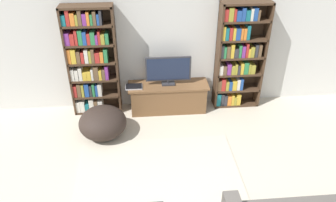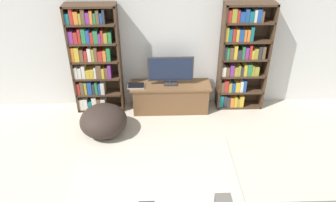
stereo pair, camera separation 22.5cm
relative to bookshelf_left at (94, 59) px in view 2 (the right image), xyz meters
name	(u,v)px [view 2 (the right image)]	position (x,y,z in m)	size (l,w,h in m)	color
wall_back	(164,39)	(1.25, 0.18, 0.29)	(8.80, 0.06, 2.60)	silver
bookshelf_left	(94,59)	(0.00, 0.00, 0.00)	(0.86, 0.30, 1.99)	#422D1E
bookshelf_right	(241,58)	(2.63, 0.00, -0.01)	(0.86, 0.30, 1.99)	#422D1E
tv_stand	(171,97)	(1.36, -0.11, -0.74)	(1.46, 0.47, 0.54)	brown
television	(171,70)	(1.36, -0.10, -0.19)	(0.82, 0.16, 0.54)	#2D2D33
laptop	(136,86)	(0.73, -0.16, -0.46)	(0.30, 0.21, 0.03)	#B7B7BC
area_rug	(155,170)	(1.07, -1.76, -1.00)	(2.37, 1.49, 0.02)	beige
beanbag_ottoman	(104,121)	(0.20, -0.81, -0.76)	(0.79, 0.79, 0.51)	#2D231E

